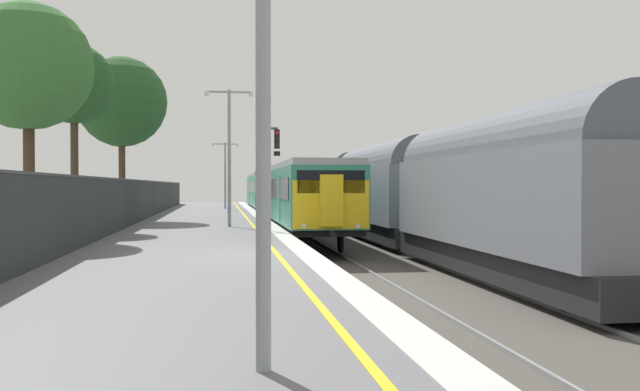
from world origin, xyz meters
The scene contains 12 objects.
ground centered at (2.64, 0.00, -0.61)m, with size 17.40×110.00×1.21m.
commuter_train_at_platform centered at (2.10, 27.10, 1.27)m, with size 2.83×40.58×3.81m.
freight_train_adjacent_track centered at (6.10, 23.64, 1.54)m, with size 2.60×58.25×4.65m.
signal_gantry centered at (0.63, 19.33, 2.95)m, with size 1.10×0.24×4.71m.
speed_limit_sign centered at (0.25, 17.10, 1.65)m, with size 0.59×0.08×2.58m.
platform_lamp_near centered at (-1.34, -10.75, 3.15)m, with size 2.00×0.20×5.30m.
platform_lamp_mid centered at (-1.34, 12.11, 3.32)m, with size 2.00×0.20×5.63m.
platform_lamp_far centered at (-1.34, 34.96, 2.91)m, with size 2.00×0.20×4.83m.
platform_back_fence centered at (-5.45, 0.00, 1.02)m, with size 0.07×99.00×1.96m.
background_tree_left centered at (-7.33, 11.43, 5.54)m, with size 3.10×3.10×7.19m.
background_tree_centre centered at (-7.81, 6.35, 5.34)m, with size 4.07×4.10×7.55m.
background_tree_right centered at (-6.51, 18.58, 5.63)m, with size 4.41×4.41×8.01m.
Camera 1 is at (-1.73, -17.13, 1.68)m, focal length 39.61 mm.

